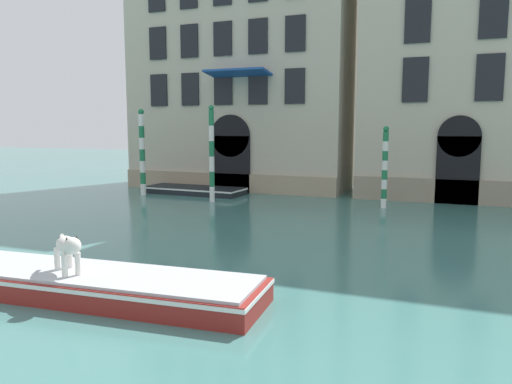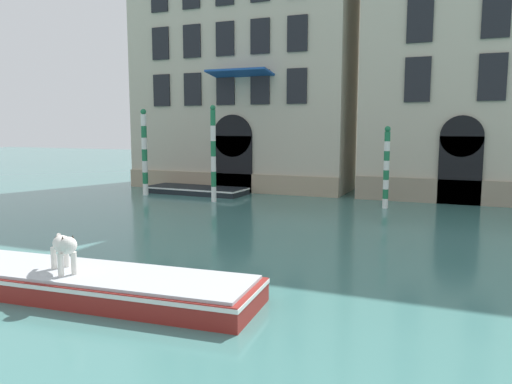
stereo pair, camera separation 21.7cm
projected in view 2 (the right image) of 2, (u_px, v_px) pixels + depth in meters
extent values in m
cube|color=#BCB29E|center=(249.00, 45.00, 28.26)|extent=(12.14, 6.00, 16.04)
cube|color=tan|center=(226.00, 182.00, 26.46)|extent=(12.14, 0.16, 0.98)
cube|color=black|center=(233.00, 164.00, 26.17)|extent=(2.19, 0.14, 2.95)
cylinder|color=black|center=(233.00, 136.00, 25.97)|extent=(2.19, 0.14, 2.19)
cube|color=black|center=(162.00, 90.00, 27.31)|extent=(1.02, 0.10, 1.71)
cube|color=black|center=(193.00, 89.00, 26.56)|extent=(1.02, 0.10, 1.71)
cube|color=black|center=(225.00, 88.00, 25.82)|extent=(1.02, 0.10, 1.71)
cube|color=black|center=(260.00, 87.00, 25.08)|extent=(1.02, 0.10, 1.71)
cube|color=black|center=(297.00, 86.00, 24.34)|extent=(1.02, 0.10, 1.71)
cube|color=black|center=(161.00, 44.00, 26.98)|extent=(1.02, 0.10, 1.71)
cube|color=black|center=(192.00, 41.00, 26.24)|extent=(1.02, 0.10, 1.71)
cube|color=black|center=(225.00, 39.00, 25.50)|extent=(1.02, 0.10, 1.71)
cube|color=black|center=(260.00, 36.00, 24.75)|extent=(1.02, 0.10, 1.71)
cube|color=black|center=(297.00, 33.00, 24.01)|extent=(1.02, 0.10, 1.71)
cube|color=#1E4C99|center=(239.00, 73.00, 24.71)|extent=(3.23, 1.40, 0.29)
cube|color=#BCB29E|center=(493.00, 23.00, 23.44)|extent=(11.33, 6.00, 16.53)
cube|color=gray|center=(485.00, 193.00, 21.66)|extent=(11.33, 0.16, 1.10)
cube|color=black|center=(460.00, 171.00, 21.94)|extent=(1.82, 0.14, 3.02)
cylinder|color=black|center=(462.00, 136.00, 21.74)|extent=(1.82, 0.14, 1.82)
cube|color=black|center=(418.00, 80.00, 22.18)|extent=(1.12, 0.10, 1.97)
cube|color=black|center=(493.00, 77.00, 21.02)|extent=(1.12, 0.10, 1.97)
cube|color=black|center=(420.00, 20.00, 21.84)|extent=(1.12, 0.10, 1.97)
cube|color=black|center=(496.00, 14.00, 20.68)|extent=(1.12, 0.10, 1.97)
cube|color=maroon|center=(77.00, 283.00, 10.31)|extent=(7.87, 2.38, 0.47)
cube|color=white|center=(77.00, 275.00, 10.29)|extent=(7.91, 2.42, 0.08)
cube|color=#B2B7BC|center=(76.00, 271.00, 10.28)|extent=(7.63, 2.22, 0.06)
cylinder|color=silver|center=(74.00, 263.00, 9.92)|extent=(0.11, 0.11, 0.46)
cylinder|color=silver|center=(61.00, 265.00, 9.78)|extent=(0.11, 0.11, 0.46)
cylinder|color=silver|center=(66.00, 256.00, 10.45)|extent=(0.11, 0.11, 0.46)
cylinder|color=silver|center=(54.00, 258.00, 10.31)|extent=(0.11, 0.11, 0.46)
ellipsoid|color=silver|center=(63.00, 245.00, 10.07)|extent=(0.90, 0.78, 0.36)
ellipsoid|color=#382D23|center=(61.00, 239.00, 10.16)|extent=(0.45, 0.42, 0.13)
sphere|color=silver|center=(68.00, 245.00, 9.67)|extent=(0.34, 0.34, 0.34)
cone|color=#382D23|center=(73.00, 238.00, 9.71)|extent=(0.10, 0.10, 0.14)
cone|color=#382D23|center=(63.00, 240.00, 9.61)|extent=(0.10, 0.10, 0.14)
cylinder|color=silver|center=(58.00, 238.00, 10.45)|extent=(0.29, 0.23, 0.24)
cube|color=black|center=(197.00, 190.00, 25.69)|extent=(5.26, 2.06, 0.35)
cube|color=white|center=(197.00, 188.00, 25.67)|extent=(5.29, 2.09, 0.08)
cube|color=#9EA3A8|center=(197.00, 191.00, 25.69)|extent=(2.91, 1.51, 0.32)
cylinder|color=white|center=(214.00, 194.00, 22.95)|extent=(0.23, 0.23, 0.70)
cylinder|color=#1E7247|center=(214.00, 179.00, 22.86)|extent=(0.23, 0.23, 0.70)
cylinder|color=white|center=(213.00, 164.00, 22.76)|extent=(0.23, 0.23, 0.70)
cylinder|color=#1E7247|center=(213.00, 149.00, 22.67)|extent=(0.23, 0.23, 0.70)
cylinder|color=white|center=(213.00, 133.00, 22.58)|extent=(0.23, 0.23, 0.70)
cylinder|color=#1E7247|center=(213.00, 118.00, 22.49)|extent=(0.23, 0.23, 0.70)
sphere|color=#1E7247|center=(213.00, 108.00, 22.43)|extent=(0.24, 0.24, 0.24)
cylinder|color=white|center=(146.00, 189.00, 25.16)|extent=(0.27, 0.27, 0.58)
cylinder|color=#1E7247|center=(145.00, 178.00, 25.08)|extent=(0.27, 0.27, 0.58)
cylinder|color=white|center=(145.00, 167.00, 25.00)|extent=(0.27, 0.27, 0.58)
cylinder|color=#1E7247|center=(145.00, 155.00, 24.93)|extent=(0.27, 0.27, 0.58)
cylinder|color=white|center=(144.00, 143.00, 24.85)|extent=(0.27, 0.27, 0.58)
cylinder|color=#1E7247|center=(144.00, 132.00, 24.78)|extent=(0.27, 0.27, 0.58)
cylinder|color=white|center=(144.00, 120.00, 24.70)|extent=(0.27, 0.27, 0.58)
sphere|color=#1E7247|center=(143.00, 112.00, 24.65)|extent=(0.28, 0.28, 0.28)
cylinder|color=white|center=(385.00, 203.00, 21.16)|extent=(0.24, 0.24, 0.40)
cylinder|color=#1E7247|center=(385.00, 194.00, 21.11)|extent=(0.24, 0.24, 0.40)
cylinder|color=white|center=(386.00, 184.00, 21.05)|extent=(0.24, 0.24, 0.40)
cylinder|color=#1E7247|center=(386.00, 175.00, 21.00)|extent=(0.24, 0.24, 0.40)
cylinder|color=white|center=(386.00, 165.00, 20.95)|extent=(0.24, 0.24, 0.40)
cylinder|color=#1E7247|center=(387.00, 156.00, 20.89)|extent=(0.24, 0.24, 0.40)
cylinder|color=white|center=(387.00, 146.00, 20.84)|extent=(0.24, 0.24, 0.40)
cylinder|color=#1E7247|center=(387.00, 136.00, 20.79)|extent=(0.24, 0.24, 0.40)
sphere|color=#1E7247|center=(388.00, 129.00, 20.75)|extent=(0.25, 0.25, 0.25)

